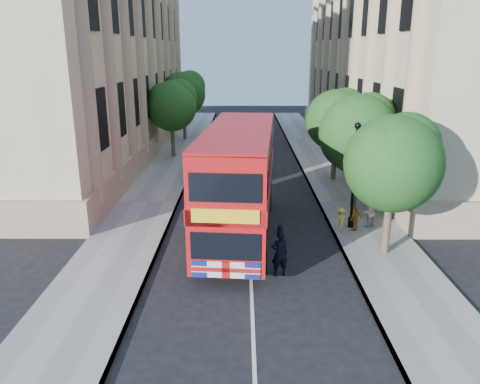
{
  "coord_description": "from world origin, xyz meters",
  "views": [
    {
      "loc": [
        -0.34,
        -15.58,
        8.45
      ],
      "look_at": [
        -0.45,
        4.7,
        2.3
      ],
      "focal_mm": 35.0,
      "sensor_mm": 36.0,
      "label": 1
    }
  ],
  "objects_px": {
    "double_decker_bus": "(239,179)",
    "woman_pedestrian": "(369,212)",
    "box_van": "(216,158)",
    "lamp_post": "(354,180)",
    "police_constable": "(280,254)"
  },
  "relations": [
    {
      "from": "double_decker_bus",
      "to": "lamp_post",
      "type": "bearing_deg",
      "value": 13.16
    },
    {
      "from": "police_constable",
      "to": "woman_pedestrian",
      "type": "height_order",
      "value": "police_constable"
    },
    {
      "from": "double_decker_bus",
      "to": "woman_pedestrian",
      "type": "bearing_deg",
      "value": 12.73
    },
    {
      "from": "police_constable",
      "to": "woman_pedestrian",
      "type": "relative_size",
      "value": 1.25
    },
    {
      "from": "lamp_post",
      "to": "double_decker_bus",
      "type": "xyz_separation_m",
      "value": [
        -5.5,
        -0.83,
        0.27
      ]
    },
    {
      "from": "box_van",
      "to": "woman_pedestrian",
      "type": "bearing_deg",
      "value": -52.09
    },
    {
      "from": "police_constable",
      "to": "box_van",
      "type": "bearing_deg",
      "value": -92.72
    },
    {
      "from": "double_decker_bus",
      "to": "box_van",
      "type": "height_order",
      "value": "double_decker_bus"
    },
    {
      "from": "double_decker_bus",
      "to": "police_constable",
      "type": "bearing_deg",
      "value": -64.39
    },
    {
      "from": "double_decker_bus",
      "to": "police_constable",
      "type": "relative_size",
      "value": 5.96
    },
    {
      "from": "woman_pedestrian",
      "to": "double_decker_bus",
      "type": "bearing_deg",
      "value": -22.17
    },
    {
      "from": "police_constable",
      "to": "double_decker_bus",
      "type": "bearing_deg",
      "value": -83.96
    },
    {
      "from": "box_van",
      "to": "police_constable",
      "type": "bearing_deg",
      "value": -78.76
    },
    {
      "from": "lamp_post",
      "to": "police_constable",
      "type": "distance_m",
      "value": 6.53
    },
    {
      "from": "lamp_post",
      "to": "double_decker_bus",
      "type": "bearing_deg",
      "value": -171.46
    }
  ]
}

